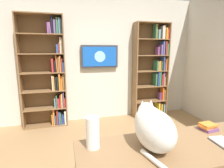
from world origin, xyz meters
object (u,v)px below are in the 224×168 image
(wall_mounted_tv, at_px, (100,57))
(desk, at_px, (176,159))
(desk_book_stack, at_px, (208,127))
(bookshelf_left, at_px, (154,69))
(bookshelf_right, at_px, (49,74))
(paper_towel_roll, at_px, (93,133))
(cat, at_px, (153,126))

(wall_mounted_tv, relative_size, desk, 0.49)
(wall_mounted_tv, bearing_deg, desk, 92.14)
(desk, xyz_separation_m, desk_book_stack, (-0.50, -0.21, 0.14))
(bookshelf_left, distance_m, bookshelf_right, 2.33)
(desk, distance_m, desk_book_stack, 0.56)
(bookshelf_left, xyz_separation_m, bookshelf_right, (2.33, -0.00, -0.04))
(desk, xyz_separation_m, paper_towel_roll, (0.67, -0.18, 0.24))
(bookshelf_right, distance_m, paper_towel_roll, 2.50)
(paper_towel_roll, bearing_deg, desk_book_stack, -178.51)
(wall_mounted_tv, height_order, desk_book_stack, wall_mounted_tv)
(desk_book_stack, bearing_deg, paper_towel_roll, 1.49)
(cat, height_order, paper_towel_roll, cat)
(wall_mounted_tv, xyz_separation_m, desk_book_stack, (-0.60, 2.50, -0.62))
(desk, bearing_deg, bookshelf_right, -66.25)
(bookshelf_left, xyz_separation_m, wall_mounted_tv, (1.28, -0.09, 0.30))
(wall_mounted_tv, bearing_deg, desk_book_stack, 103.49)
(bookshelf_right, xyz_separation_m, desk_book_stack, (-1.65, 2.41, -0.28))
(bookshelf_left, bearing_deg, wall_mounted_tv, -3.88)
(cat, bearing_deg, bookshelf_right, -69.33)
(bookshelf_right, height_order, wall_mounted_tv, bookshelf_right)
(desk, bearing_deg, paper_towel_roll, -15.09)
(cat, distance_m, desk_book_stack, 0.72)
(desk, height_order, desk_book_stack, desk_book_stack)
(bookshelf_right, relative_size, desk, 1.35)
(bookshelf_right, bearing_deg, bookshelf_left, 179.97)
(bookshelf_left, relative_size, desk_book_stack, 12.87)
(wall_mounted_tv, distance_m, cat, 2.68)
(bookshelf_left, distance_m, desk, 2.91)
(cat, bearing_deg, bookshelf_left, -118.20)
(desk, bearing_deg, bookshelf_left, -114.14)
(bookshelf_left, height_order, paper_towel_roll, bookshelf_left)
(bookshelf_left, xyz_separation_m, cat, (1.37, 2.55, -0.18))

